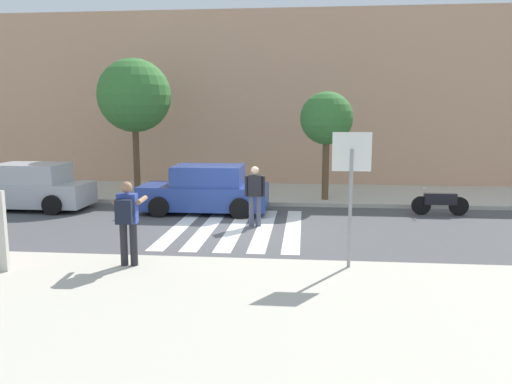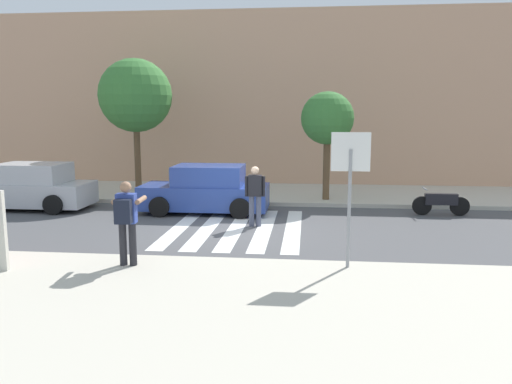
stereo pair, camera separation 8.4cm
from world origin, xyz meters
The scene contains 17 objects.
ground_plane centered at (0.00, 0.00, 0.00)m, with size 120.00×120.00×0.00m, color #4C4C4F.
sidewalk_near centered at (0.00, -6.20, 0.07)m, with size 60.00×6.00×0.14m, color beige.
sidewalk_far centered at (0.00, 6.00, 0.07)m, with size 60.00×4.80×0.14m, color beige.
building_facade_far centered at (0.00, 10.40, 3.80)m, with size 56.00×4.00×7.59m, color tan.
crosswalk_stripe_0 centered at (-1.60, 0.20, 0.00)m, with size 0.44×5.20×0.01m, color silver.
crosswalk_stripe_1 centered at (-0.80, 0.20, 0.00)m, with size 0.44×5.20×0.01m, color silver.
crosswalk_stripe_2 centered at (0.00, 0.20, 0.00)m, with size 0.44×5.20×0.01m, color silver.
crosswalk_stripe_3 centered at (0.80, 0.20, 0.00)m, with size 0.44×5.20×0.01m, color silver.
crosswalk_stripe_4 centered at (1.60, 0.20, 0.00)m, with size 0.44×5.20×0.01m, color silver.
stop_sign centered at (2.81, -3.60, 2.11)m, with size 0.76×0.08×2.70m.
photographer_with_backpack centered at (-1.62, -3.97, 1.17)m, with size 0.62×0.87×1.72m.
pedestrian_crossing centered at (0.50, 0.46, 0.97)m, with size 0.58×0.26×1.72m.
parked_car_silver centered at (-7.31, 2.30, 0.73)m, with size 4.10×1.92×1.55m.
parked_car_blue centered at (-1.29, 2.30, 0.73)m, with size 4.10×1.92×1.55m.
motorcycle centered at (6.19, 2.60, 0.41)m, with size 1.76×0.60×0.87m.
street_tree_west centered at (-4.53, 5.10, 3.85)m, with size 2.76×2.76×5.11m.
street_tree_center centered at (2.65, 4.42, 3.00)m, with size 1.86×1.86×3.83m.
Camera 1 is at (1.90, -13.45, 3.21)m, focal length 35.00 mm.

